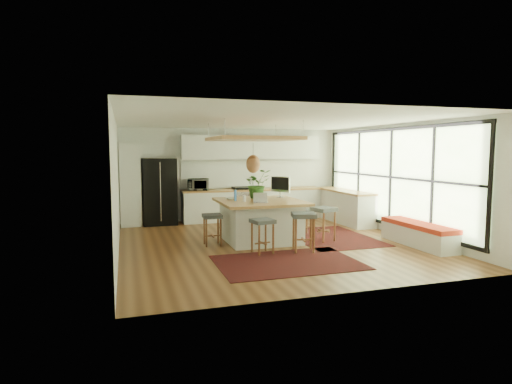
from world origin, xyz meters
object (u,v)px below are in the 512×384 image
object	(u,v)px
stool_near_left	(263,236)
monitor	(280,187)
island	(260,221)
island_plant	(257,187)
stool_right_back	(305,221)
stool_left_side	(212,229)
microwave	(198,183)
stool_right_front	(324,226)
laptop	(261,197)
stool_near_right	(303,234)
fridge	(160,191)

from	to	relation	value
stool_near_left	monitor	world-z (taller)	monitor
island	island_plant	size ratio (longest dim) A/B	2.72
stool_near_left	stool_right_back	world-z (taller)	stool_near_left
stool_left_side	microwave	distance (m)	3.16
stool_left_side	stool_right_front	bearing A→B (deg)	-7.57
laptop	stool_left_side	bearing A→B (deg)	175.03
stool_near_right	microwave	size ratio (longest dim) A/B	1.34
fridge	stool_left_side	world-z (taller)	fridge
island	stool_right_back	bearing A→B (deg)	14.09
stool_near_right	stool_right_front	distance (m)	1.15
stool_near_right	stool_left_side	distance (m)	2.00
stool_right_back	laptop	size ratio (longest dim) A/B	1.95
microwave	island_plant	bearing A→B (deg)	-57.20
stool_right_front	stool_right_back	bearing A→B (deg)	99.68
island	fridge	bearing A→B (deg)	124.49
stool_near_right	monitor	distance (m)	1.91
island	stool_left_side	xyz separation A→B (m)	(-1.13, -0.13, -0.11)
stool_near_right	stool_right_back	size ratio (longest dim) A/B	1.27
stool_near_right	stool_right_front	size ratio (longest dim) A/B	1.03
island_plant	monitor	bearing A→B (deg)	-1.20
fridge	stool_near_left	bearing A→B (deg)	-67.16
island	stool_left_side	distance (m)	1.15
stool_near_right	monitor	world-z (taller)	monitor
stool_right_back	monitor	world-z (taller)	monitor
stool_near_left	stool_right_back	size ratio (longest dim) A/B	1.11
stool_right_front	island_plant	xyz separation A→B (m)	(-1.29, 0.94, 0.84)
laptop	microwave	distance (m)	3.45
island	stool_right_front	world-z (taller)	island
fridge	microwave	size ratio (longest dim) A/B	3.10
stool_right_front	laptop	distance (m)	1.65
stool_near_left	stool_near_right	bearing A→B (deg)	-5.89
stool_near_right	microwave	distance (m)	4.49
stool_right_front	stool_left_side	bearing A→B (deg)	172.43
island	stool_near_right	world-z (taller)	island
fridge	island_plant	distance (m)	3.21
laptop	monitor	world-z (taller)	monitor
microwave	monitor	bearing A→B (deg)	-46.59
stool_near_right	laptop	world-z (taller)	laptop
stool_right_back	monitor	xyz separation A→B (m)	(-0.57, 0.16, 0.83)
island	microwave	distance (m)	3.14
laptop	microwave	xyz separation A→B (m)	(-0.79, 3.35, 0.08)
fridge	stool_near_right	size ratio (longest dim) A/B	2.31
stool_near_right	microwave	xyz separation A→B (m)	(-1.44, 4.18, 0.77)
stool_right_back	microwave	xyz separation A→B (m)	(-2.15, 2.62, 0.77)
island_plant	island	bearing A→B (deg)	-98.93
island_plant	stool_left_side	bearing A→B (deg)	-153.24
stool_right_front	monitor	bearing A→B (deg)	127.20
stool_left_side	laptop	distance (m)	1.26
stool_right_front	monitor	size ratio (longest dim) A/B	1.40
fridge	island	size ratio (longest dim) A/B	1.00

